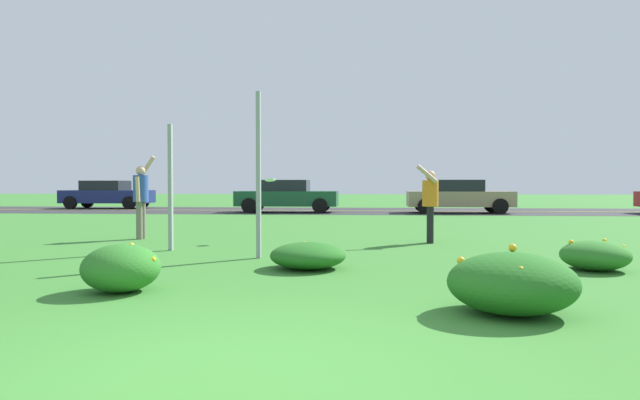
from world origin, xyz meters
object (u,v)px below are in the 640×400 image
at_px(person_thrower_blue_shirt, 141,195).
at_px(person_catcher_orange_shirt, 430,200).
at_px(sign_post_near_path, 171,188).
at_px(car_navy_leftmost, 107,194).
at_px(sign_post_by_roadside, 259,175).
at_px(car_tan_center_right, 459,196).
at_px(frisbee_white, 270,180).
at_px(car_dark_green_center_left, 287,196).

distance_m(person_thrower_blue_shirt, person_catcher_orange_shirt, 6.48).
relative_size(sign_post_near_path, car_navy_leftmost, 0.53).
bearing_deg(sign_post_by_roadside, sign_post_near_path, 152.21).
distance_m(person_thrower_blue_shirt, car_tan_center_right, 15.80).
xyz_separation_m(person_thrower_blue_shirt, person_catcher_orange_shirt, (6.47, -0.34, -0.08)).
xyz_separation_m(person_thrower_blue_shirt, car_tan_center_right, (9.05, 12.95, -0.26)).
bearing_deg(frisbee_white, sign_post_near_path, -128.43).
distance_m(sign_post_by_roadside, person_catcher_orange_shirt, 4.24).
bearing_deg(car_tan_center_right, sign_post_near_path, -116.67).
distance_m(car_dark_green_center_left, car_tan_center_right, 7.60).
relative_size(person_thrower_blue_shirt, car_dark_green_center_left, 0.42).
xyz_separation_m(frisbee_white, car_dark_green_center_left, (-1.56, 13.15, -0.60)).
xyz_separation_m(frisbee_white, car_tan_center_right, (6.03, 13.15, -0.60)).
height_order(sign_post_near_path, car_navy_leftmost, sign_post_near_path).
bearing_deg(car_tan_center_right, person_thrower_blue_shirt, -124.96).
bearing_deg(sign_post_by_roadside, car_tan_center_right, 70.45).
distance_m(sign_post_by_roadside, car_dark_green_center_left, 16.22).
relative_size(person_catcher_orange_shirt, car_tan_center_right, 0.37).
relative_size(person_catcher_orange_shirt, frisbee_white, 7.05).
bearing_deg(sign_post_by_roadside, person_thrower_blue_shirt, 136.61).
bearing_deg(person_catcher_orange_shirt, car_dark_green_center_left, 110.69).
distance_m(frisbee_white, car_dark_green_center_left, 13.26).
relative_size(sign_post_by_roadside, person_thrower_blue_shirt, 1.47).
bearing_deg(person_catcher_orange_shirt, car_navy_leftmost, 131.95).
xyz_separation_m(sign_post_near_path, car_navy_leftmost, (-9.97, 18.49, -0.45)).
bearing_deg(person_thrower_blue_shirt, frisbee_white, -3.89).
bearing_deg(person_catcher_orange_shirt, car_tan_center_right, 79.00).
bearing_deg(car_dark_green_center_left, person_thrower_blue_shirt, -96.42).
height_order(sign_post_near_path, car_tan_center_right, sign_post_near_path).
xyz_separation_m(person_thrower_blue_shirt, car_navy_leftmost, (-8.51, 16.33, -0.26)).
distance_m(person_thrower_blue_shirt, frisbee_white, 3.05).
relative_size(sign_post_near_path, person_catcher_orange_shirt, 1.43).
distance_m(sign_post_by_roadside, person_thrower_blue_shirt, 4.61).
relative_size(sign_post_near_path, frisbee_white, 10.05).
bearing_deg(car_dark_green_center_left, frisbee_white, -83.23).
bearing_deg(person_thrower_blue_shirt, person_catcher_orange_shirt, -2.96).
bearing_deg(car_navy_leftmost, person_catcher_orange_shirt, -48.05).
relative_size(sign_post_near_path, person_thrower_blue_shirt, 1.24).
distance_m(sign_post_by_roadside, frisbee_white, 2.97).
height_order(sign_post_near_path, sign_post_by_roadside, sign_post_by_roadside).
height_order(person_thrower_blue_shirt, car_tan_center_right, person_thrower_blue_shirt).
height_order(person_thrower_blue_shirt, car_navy_leftmost, person_thrower_blue_shirt).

